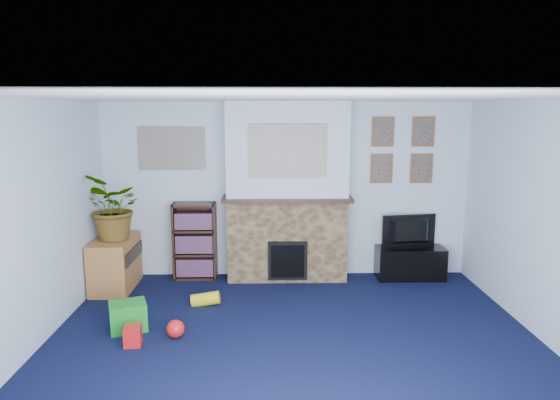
{
  "coord_description": "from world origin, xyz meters",
  "views": [
    {
      "loc": [
        -0.24,
        -4.53,
        2.3
      ],
      "look_at": [
        -0.12,
        0.9,
        1.31
      ],
      "focal_mm": 32.0,
      "sensor_mm": 36.0,
      "label": 1
    }
  ],
  "objects_px": {
    "tv_stand": "(410,262)",
    "bookshelf": "(195,243)",
    "television": "(411,232)",
    "sideboard": "(115,262)"
  },
  "relations": [
    {
      "from": "tv_stand",
      "to": "bookshelf",
      "type": "xyz_separation_m",
      "value": [
        -2.95,
        0.08,
        0.28
      ]
    },
    {
      "from": "tv_stand",
      "to": "television",
      "type": "bearing_deg",
      "value": 90.0
    },
    {
      "from": "bookshelf",
      "to": "sideboard",
      "type": "height_order",
      "value": "bookshelf"
    },
    {
      "from": "sideboard",
      "to": "bookshelf",
      "type": "bearing_deg",
      "value": 21.09
    },
    {
      "from": "television",
      "to": "sideboard",
      "type": "distance_m",
      "value": 3.96
    },
    {
      "from": "television",
      "to": "bookshelf",
      "type": "xyz_separation_m",
      "value": [
        -2.95,
        0.06,
        -0.15
      ]
    },
    {
      "from": "television",
      "to": "sideboard",
      "type": "xyz_separation_m",
      "value": [
        -3.94,
        -0.32,
        -0.3
      ]
    },
    {
      "from": "sideboard",
      "to": "tv_stand",
      "type": "bearing_deg",
      "value": 4.39
    },
    {
      "from": "bookshelf",
      "to": "television",
      "type": "bearing_deg",
      "value": -1.1
    },
    {
      "from": "sideboard",
      "to": "television",
      "type": "bearing_deg",
      "value": 4.68
    }
  ]
}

